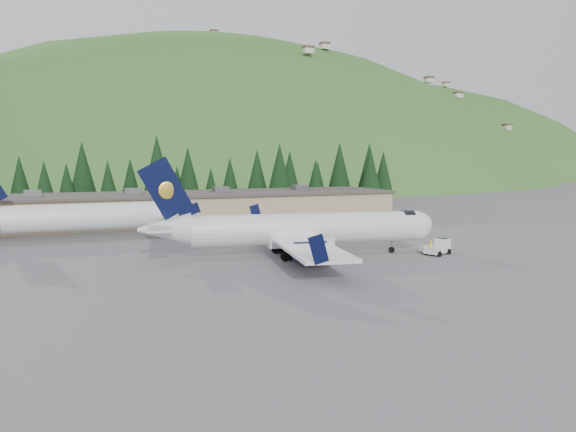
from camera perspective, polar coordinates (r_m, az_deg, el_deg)
The scene contains 9 objects.
ground at distance 63.76m, azimuth 1.99°, elevation -4.10°, with size 600.00×600.00×0.00m, color #5E5E63.
airliner at distance 63.06m, azimuth 1.13°, elevation -1.44°, with size 33.97×32.01×11.28m.
second_airliner at distance 79.89m, azimuth -21.34°, elevation -0.06°, with size 27.50×11.00×10.05m.
baggage_tug_a at distance 67.17m, azimuth 15.07°, elevation -3.10°, with size 3.71×3.00×1.77m.
baggage_tug_b at distance 67.98m, azimuth 14.78°, elevation -3.07°, with size 3.15×2.28×1.54m.
terminal_building at distance 97.99m, azimuth -9.67°, elevation 0.89°, with size 71.00×17.00×6.10m.
ramp_worker at distance 66.19m, azimuth 14.28°, elevation -3.14°, with size 0.63×0.42×1.74m, color #FEF50C.
tree_line at distance 120.53m, azimuth -10.13°, elevation 4.10°, with size 112.26×18.55×14.45m.
hills at distance 291.81m, azimuth -4.99°, elevation -12.85°, with size 614.00×330.00×300.00m.
Camera 1 is at (-25.21, -57.50, 11.11)m, focal length 35.00 mm.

